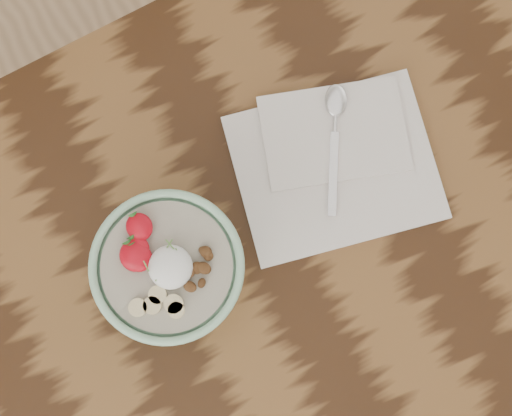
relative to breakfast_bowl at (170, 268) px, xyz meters
The scene contains 4 objects.
table 22.28cm from the breakfast_bowl, 26.68° to the right, with size 160.00×90.00×75.00cm.
breakfast_bowl is the anchor object (origin of this frame).
napkin 29.03cm from the breakfast_bowl, ahead, with size 33.28×29.23×1.77cm.
spoon 32.45cm from the breakfast_bowl, 15.38° to the left, with size 11.98×17.99×1.03cm.
Camera 1 is at (-5.54, -2.90, 178.76)cm, focal length 50.00 mm.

